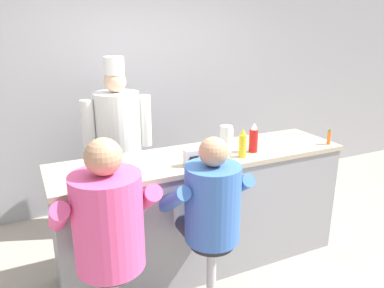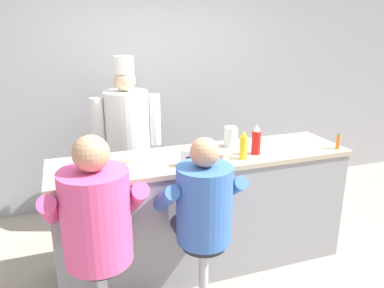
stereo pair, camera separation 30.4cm
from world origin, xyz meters
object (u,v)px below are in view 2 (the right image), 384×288
Objects in this scene: breakfast_plate at (125,163)px; napkin_dispenser_chrome at (190,158)px; ketchup_bottle_red at (256,140)px; cereal_bowl at (98,172)px; mustard_bottle_yellow at (243,146)px; water_pitcher_clear at (230,137)px; coffee_mug_tan at (222,158)px; cook_in_whites_near at (128,136)px; diner_seated_pink at (96,219)px; hot_sauce_bottle_orange at (338,141)px; diner_seated_blue at (202,208)px.

napkin_dispenser_chrome reaches higher than breakfast_plate.
ketchup_bottle_red is 1.32m from cereal_bowl.
breakfast_plate is at bearing 168.52° from mustard_bottle_yellow.
mustard_bottle_yellow is 1.32× the size of water_pitcher_clear.
breakfast_plate is 0.76m from coffee_mug_tan.
water_pitcher_clear is 1.23m from cereal_bowl.
mustard_bottle_yellow is 1.16m from cereal_bowl.
ketchup_bottle_red is 2.07× the size of coffee_mug_tan.
cook_in_whites_near reaches higher than napkin_dispenser_chrome.
napkin_dispenser_chrome is at bearing 25.36° from diner_seated_pink.
hot_sauce_bottle_orange is at bearing -1.00° from coffee_mug_tan.
breakfast_plate is 0.14× the size of cook_in_whites_near.
ketchup_bottle_red is at bearing 7.17° from napkin_dispenser_chrome.
coffee_mug_tan is at bearing -123.76° from water_pitcher_clear.
diner_seated_pink is (-1.38, -0.44, -0.27)m from ketchup_bottle_red.
cook_in_whites_near is at bearing 130.46° from ketchup_bottle_red.
cook_in_whites_near is at bearing 104.20° from napkin_dispenser_chrome.
cereal_bowl is at bearing 178.03° from hot_sauce_bottle_orange.
water_pitcher_clear reaches higher than coffee_mug_tan.
diner_seated_pink is (-1.26, -0.70, -0.24)m from water_pitcher_clear.
hot_sauce_bottle_orange is at bearing -2.69° from mustard_bottle_yellow.
cereal_bowl is at bearing 177.36° from napkin_dispenser_chrome.
diner_seated_blue is (0.44, -0.56, -0.20)m from breakfast_plate.
breakfast_plate is 0.97m from cook_in_whites_near.
coffee_mug_tan reaches higher than cereal_bowl.
cook_in_whites_near is at bearing 115.38° from coffee_mug_tan.
mustard_bottle_yellow is 1.37m from cook_in_whites_near.
ketchup_bottle_red is 1.87× the size of hot_sauce_bottle_orange.
napkin_dispenser_chrome is (-0.50, -0.34, -0.03)m from water_pitcher_clear.
coffee_mug_tan is 0.50m from diner_seated_blue.
coffee_mug_tan is (-0.24, -0.36, -0.05)m from water_pitcher_clear.
mustard_bottle_yellow is 0.95× the size of breakfast_plate.
diner_seated_blue reaches higher than cereal_bowl.
water_pitcher_clear is 1.41× the size of napkin_dispenser_chrome.
cook_in_whites_near is at bearing 134.49° from water_pitcher_clear.
water_pitcher_clear reaches higher than cereal_bowl.
diner_seated_pink is 1.57m from cook_in_whites_near.
napkin_dispenser_chrome is at bearing -179.53° from mustard_bottle_yellow.
mustard_bottle_yellow reaches higher than breakfast_plate.
mustard_bottle_yellow is 0.95m from breakfast_plate.
ketchup_bottle_red is 0.38m from coffee_mug_tan.
cook_in_whites_near is (-0.91, 1.06, -0.17)m from ketchup_bottle_red.
napkin_dispenser_chrome is at bearing -146.01° from water_pitcher_clear.
mustard_bottle_yellow is 1.86× the size of napkin_dispenser_chrome.
hot_sauce_bottle_orange reaches higher than coffee_mug_tan.
ketchup_bottle_red is 1.43× the size of water_pitcher_clear.
diner_seated_blue is (-0.53, -0.70, -0.27)m from water_pitcher_clear.
cook_in_whites_near reaches higher than hot_sauce_bottle_orange.
breakfast_plate is (-1.09, 0.12, -0.11)m from ketchup_bottle_red.
napkin_dispenser_chrome is (-0.46, -0.00, -0.05)m from mustard_bottle_yellow.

